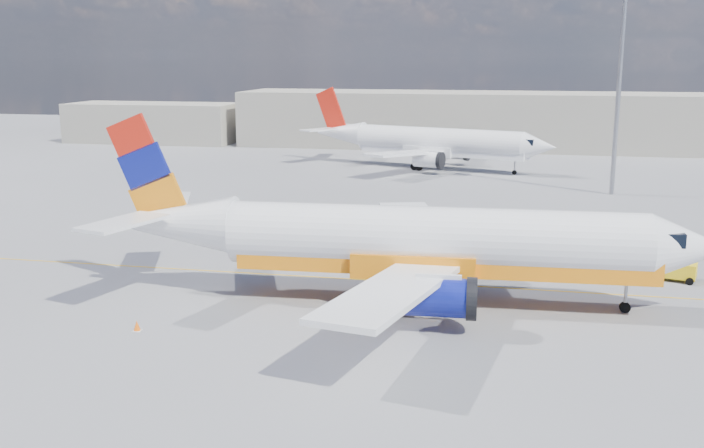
% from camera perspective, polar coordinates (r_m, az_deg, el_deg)
% --- Properties ---
extents(ground, '(240.00, 240.00, 0.00)m').
position_cam_1_polar(ground, '(45.07, -2.06, -4.99)').
color(ground, slate).
rests_on(ground, ground).
extents(taxi_line, '(70.00, 0.15, 0.01)m').
position_cam_1_polar(taxi_line, '(47.86, -1.20, -3.95)').
color(taxi_line, gold).
rests_on(taxi_line, ground).
extents(terminal_main, '(70.00, 14.00, 8.00)m').
position_cam_1_polar(terminal_main, '(117.28, 9.20, 7.48)').
color(terminal_main, '#A6A08F').
rests_on(terminal_main, ground).
extents(terminal_annex, '(26.00, 10.00, 6.00)m').
position_cam_1_polar(terminal_annex, '(126.96, -14.23, 7.16)').
color(terminal_annex, '#A6A08F').
rests_on(terminal_annex, ground).
extents(main_jet, '(33.80, 26.71, 10.24)m').
position_cam_1_polar(main_jet, '(42.53, 4.54, -1.30)').
color(main_jet, white).
rests_on(main_jet, ground).
extents(second_jet, '(31.01, 23.59, 9.39)m').
position_cam_1_polar(second_jet, '(94.20, 5.81, 5.92)').
color(second_jet, white).
rests_on(second_jet, ground).
extents(gse_tug, '(2.63, 2.04, 1.68)m').
position_cam_1_polar(gse_tug, '(51.03, 22.37, -2.94)').
color(gse_tug, black).
rests_on(gse_tug, ground).
extents(traffic_cone, '(0.39, 0.39, 0.54)m').
position_cam_1_polar(traffic_cone, '(40.28, -15.37, -7.16)').
color(traffic_cone, white).
rests_on(traffic_cone, ground).
extents(floodlight_mast, '(1.50, 1.50, 20.49)m').
position_cam_1_polar(floodlight_mast, '(79.49, 18.94, 10.81)').
color(floodlight_mast, gray).
rests_on(floodlight_mast, ground).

